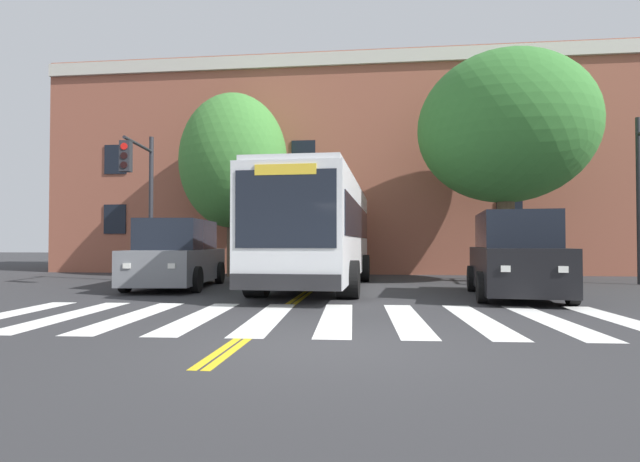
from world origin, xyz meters
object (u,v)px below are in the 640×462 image
(city_bus, at_px, (320,229))
(car_grey_near_lane, at_px, (177,255))
(street_tree_curbside_small, at_px, (233,161))
(car_black_far_lane, at_px, (515,257))
(traffic_light_far_corner, at_px, (141,184))
(car_red_behind_bus, at_px, (357,254))
(street_tree_curbside_large, at_px, (505,128))

(city_bus, distance_m, car_grey_near_lane, 4.67)
(street_tree_curbside_small, bearing_deg, car_black_far_lane, -36.27)
(car_black_far_lane, xyz_separation_m, traffic_light_far_corner, (-11.83, 2.97, 2.45))
(car_red_behind_bus, distance_m, traffic_light_far_corner, 12.33)
(car_grey_near_lane, height_order, car_red_behind_bus, car_grey_near_lane)
(city_bus, bearing_deg, car_grey_near_lane, -170.26)
(car_black_far_lane, height_order, traffic_light_far_corner, traffic_light_far_corner)
(car_red_behind_bus, relative_size, street_tree_curbside_small, 0.55)
(city_bus, height_order, car_red_behind_bus, city_bus)
(street_tree_curbside_large, bearing_deg, car_red_behind_bus, 127.30)
(car_red_behind_bus, relative_size, street_tree_curbside_large, 0.49)
(car_red_behind_bus, height_order, traffic_light_far_corner, traffic_light_far_corner)
(car_black_far_lane, height_order, street_tree_curbside_small, street_tree_curbside_small)
(car_grey_near_lane, xyz_separation_m, traffic_light_far_corner, (-1.84, 1.19, 2.48))
(car_grey_near_lane, distance_m, street_tree_curbside_small, 6.65)
(car_grey_near_lane, bearing_deg, car_black_far_lane, -10.07)
(car_red_behind_bus, bearing_deg, car_grey_near_lane, -116.23)
(city_bus, relative_size, car_red_behind_bus, 2.54)
(traffic_light_far_corner, height_order, street_tree_curbside_small, street_tree_curbside_small)
(street_tree_curbside_small, bearing_deg, city_bus, -47.02)
(car_black_far_lane, bearing_deg, traffic_light_far_corner, 165.91)
(street_tree_curbside_large, distance_m, street_tree_curbside_small, 11.00)
(car_red_behind_bus, bearing_deg, car_black_far_lane, -69.80)
(street_tree_curbside_large, bearing_deg, traffic_light_far_corner, -170.40)
(city_bus, xyz_separation_m, car_grey_near_lane, (-4.53, -0.78, -0.85))
(traffic_light_far_corner, bearing_deg, car_red_behind_bus, 53.33)
(car_grey_near_lane, relative_size, street_tree_curbside_large, 0.59)
(traffic_light_far_corner, distance_m, street_tree_curbside_large, 13.23)
(car_black_far_lane, xyz_separation_m, street_tree_curbside_small, (-9.75, 7.15, 3.88))
(car_black_far_lane, bearing_deg, street_tree_curbside_large, 78.47)
(city_bus, height_order, car_black_far_lane, city_bus)
(city_bus, relative_size, car_black_far_lane, 2.24)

